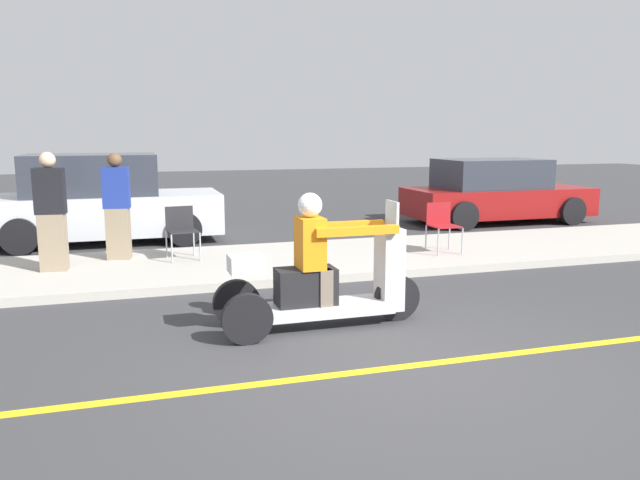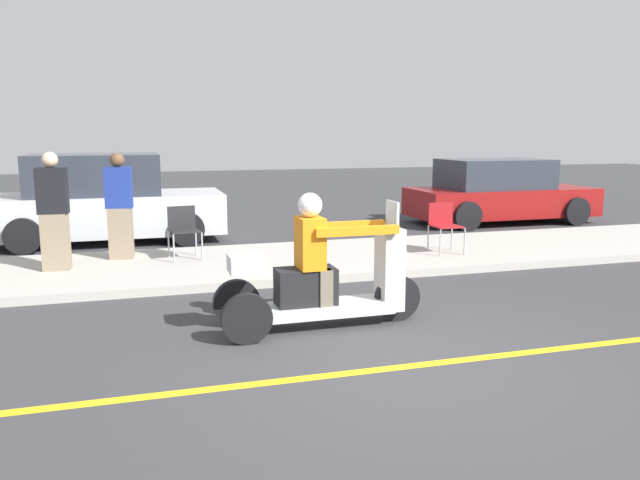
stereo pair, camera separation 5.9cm
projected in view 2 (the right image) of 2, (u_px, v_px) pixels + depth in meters
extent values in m
plane|color=#38383A|center=(405.00, 367.00, 5.66)|extent=(60.00, 60.00, 0.00)
cube|color=gold|center=(364.00, 371.00, 5.55)|extent=(24.00, 0.12, 0.01)
cube|color=#B2ADA3|center=(286.00, 261.00, 9.99)|extent=(28.00, 2.80, 0.12)
cylinder|color=black|center=(397.00, 298.00, 7.03)|extent=(0.52, 0.10, 0.52)
cylinder|color=black|center=(247.00, 319.00, 6.24)|extent=(0.52, 0.10, 0.52)
cylinder|color=black|center=(237.00, 303.00, 6.82)|extent=(0.52, 0.10, 0.52)
cube|color=silver|center=(320.00, 309.00, 6.79)|extent=(1.60, 0.43, 0.13)
cube|color=black|center=(306.00, 286.00, 6.69)|extent=(0.64, 0.34, 0.40)
cube|color=silver|center=(390.00, 269.00, 6.95)|extent=(0.24, 0.34, 0.92)
cube|color=silver|center=(392.00, 215.00, 6.85)|extent=(0.03, 0.31, 0.30)
cube|color=silver|center=(246.00, 264.00, 6.46)|extent=(0.36, 0.34, 0.18)
cube|color=orange|center=(310.00, 243.00, 6.63)|extent=(0.26, 0.38, 0.55)
sphere|color=white|center=(310.00, 205.00, 6.56)|extent=(0.26, 0.26, 0.26)
cube|color=#726656|center=(325.00, 288.00, 6.63)|extent=(0.14, 0.14, 0.40)
cube|color=#726656|center=(319.00, 283.00, 6.86)|extent=(0.14, 0.14, 0.40)
cube|color=orange|center=(357.00, 231.00, 6.55)|extent=(0.92, 0.09, 0.09)
cube|color=orange|center=(345.00, 226.00, 6.92)|extent=(0.92, 0.09, 0.09)
cube|color=gray|center=(121.00, 233.00, 9.87)|extent=(0.39, 0.29, 0.81)
cube|color=navy|center=(118.00, 188.00, 9.74)|extent=(0.43, 0.29, 0.64)
sphere|color=brown|center=(117.00, 160.00, 9.67)|extent=(0.22, 0.22, 0.22)
cube|color=gray|center=(56.00, 242.00, 9.04)|extent=(0.39, 0.28, 0.83)
cube|color=black|center=(52.00, 191.00, 8.91)|extent=(0.43, 0.28, 0.66)
sphere|color=beige|center=(50.00, 160.00, 8.84)|extent=(0.22, 0.22, 0.22)
cylinder|color=#A5A8AD|center=(174.00, 249.00, 9.58)|extent=(0.02, 0.02, 0.44)
cylinder|color=#A5A8AD|center=(202.00, 246.00, 9.75)|extent=(0.02, 0.02, 0.44)
cylinder|color=#A5A8AD|center=(169.00, 244.00, 9.98)|extent=(0.02, 0.02, 0.44)
cylinder|color=#A5A8AD|center=(196.00, 242.00, 10.15)|extent=(0.02, 0.02, 0.44)
cube|color=#232326|center=(185.00, 231.00, 9.83)|extent=(0.49, 0.49, 0.02)
cube|color=#232326|center=(181.00, 218.00, 9.99)|extent=(0.44, 0.08, 0.38)
cylinder|color=#A5A8AD|center=(440.00, 243.00, 10.08)|extent=(0.02, 0.02, 0.44)
cylinder|color=#A5A8AD|center=(465.00, 241.00, 10.20)|extent=(0.02, 0.02, 0.44)
cylinder|color=#A5A8AD|center=(428.00, 238.00, 10.49)|extent=(0.02, 0.02, 0.44)
cylinder|color=#A5A8AD|center=(452.00, 237.00, 10.62)|extent=(0.02, 0.02, 0.44)
cube|color=maroon|center=(447.00, 226.00, 10.31)|extent=(0.44, 0.44, 0.02)
cube|color=maroon|center=(441.00, 214.00, 10.49)|extent=(0.44, 0.03, 0.38)
cube|color=silver|center=(109.00, 213.00, 12.04)|extent=(4.32, 1.75, 0.76)
cube|color=#2D333D|center=(95.00, 174.00, 11.85)|extent=(2.38, 1.57, 0.76)
cylinder|color=black|center=(187.00, 229.00, 11.66)|extent=(0.64, 0.22, 0.64)
cylinder|color=black|center=(180.00, 217.00, 13.31)|extent=(0.64, 0.22, 0.64)
cylinder|color=black|center=(23.00, 236.00, 10.86)|extent=(0.64, 0.22, 0.64)
cylinder|color=black|center=(37.00, 222.00, 12.51)|extent=(0.64, 0.22, 0.64)
cube|color=maroon|center=(501.00, 201.00, 14.65)|extent=(4.31, 1.76, 0.64)
cube|color=#2D333D|center=(494.00, 174.00, 14.48)|extent=(2.37, 1.58, 0.67)
cylinder|color=black|center=(576.00, 211.00, 14.25)|extent=(0.64, 0.22, 0.64)
cylinder|color=black|center=(529.00, 203.00, 15.91)|extent=(0.64, 0.22, 0.64)
cylinder|color=black|center=(467.00, 216.00, 13.45)|extent=(0.64, 0.22, 0.64)
cylinder|color=black|center=(430.00, 207.00, 15.11)|extent=(0.64, 0.22, 0.64)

